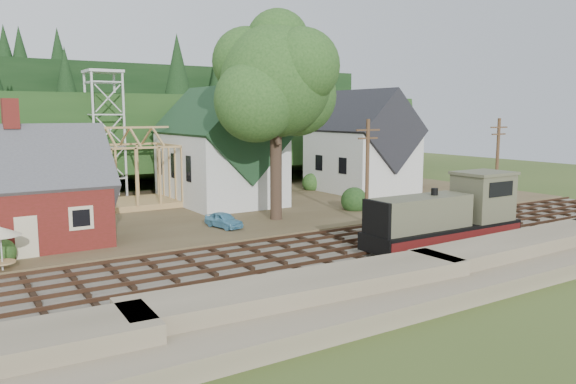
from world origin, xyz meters
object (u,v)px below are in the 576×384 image
locomotive (449,217)px  car_red (403,181)px  car_blue (224,220)px  patio_set (0,233)px

locomotive → car_red: (17.25, 21.83, -1.07)m
car_blue → car_red: 28.44m
car_red → locomotive: bearing=143.1°
car_blue → patio_set: patio_set is taller
locomotive → car_red: 27.84m
car_red → patio_set: size_ratio=2.05×
locomotive → car_blue: 15.55m
patio_set → locomotive: bearing=-19.4°
locomotive → car_blue: locomotive is taller
locomotive → patio_set: locomotive is taller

